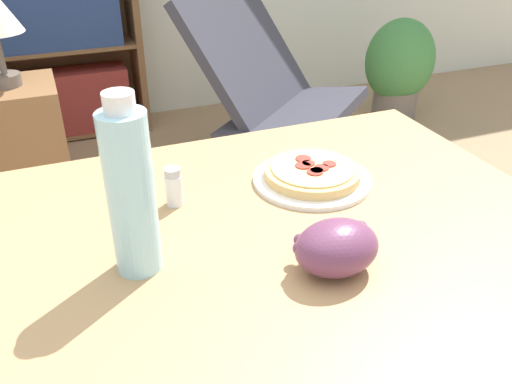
% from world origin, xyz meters
% --- Properties ---
extents(dining_table, '(1.40, 0.87, 0.74)m').
position_xyz_m(dining_table, '(-0.06, 0.05, 0.65)').
color(dining_table, tan).
rests_on(dining_table, ground_plane).
extents(pizza_on_plate, '(0.25, 0.25, 0.04)m').
position_xyz_m(pizza_on_plate, '(0.24, 0.19, 0.76)').
color(pizza_on_plate, white).
rests_on(pizza_on_plate, dining_table).
extents(grape_bunch, '(0.14, 0.11, 0.09)m').
position_xyz_m(grape_bunch, '(0.13, -0.09, 0.78)').
color(grape_bunch, '#6B3856').
rests_on(grape_bunch, dining_table).
extents(drink_bottle, '(0.07, 0.07, 0.30)m').
position_xyz_m(drink_bottle, '(-0.16, 0.04, 0.88)').
color(drink_bottle, '#A3DBEA').
rests_on(drink_bottle, dining_table).
extents(salt_shaker, '(0.03, 0.03, 0.08)m').
position_xyz_m(salt_shaker, '(-0.05, 0.21, 0.78)').
color(salt_shaker, white).
rests_on(salt_shaker, dining_table).
extents(lounge_chair_far, '(0.96, 1.02, 0.88)m').
position_xyz_m(lounge_chair_far, '(0.75, 1.52, 0.29)').
color(lounge_chair_far, slate).
rests_on(lounge_chair_far, ground_plane).
extents(bookshelf, '(0.90, 0.29, 1.49)m').
position_xyz_m(bookshelf, '(-0.16, 2.45, 0.71)').
color(bookshelf, brown).
rests_on(bookshelf, ground_plane).
extents(side_table, '(0.34, 0.34, 0.62)m').
position_xyz_m(side_table, '(-0.38, 1.49, 0.31)').
color(side_table, brown).
rests_on(side_table, ground_plane).
extents(potted_plant_floor, '(0.43, 0.36, 0.62)m').
position_xyz_m(potted_plant_floor, '(1.73, 1.94, 0.33)').
color(potted_plant_floor, '#70665B').
rests_on(potted_plant_floor, ground_plane).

